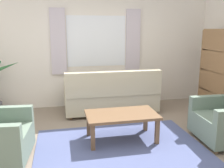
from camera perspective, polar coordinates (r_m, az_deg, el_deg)
The scene contains 7 objects.
ground_plane at distance 3.84m, azimuth 1.77°, elevation -14.18°, with size 6.24×6.24×0.00m, color gray.
wall_back at distance 5.66m, azimuth -3.64°, elevation 8.25°, with size 5.32×0.12×2.60m, color silver.
window_with_curtains at distance 5.57m, azimuth -3.53°, elevation 9.73°, with size 1.98×0.07×1.40m.
area_rug at distance 3.83m, azimuth 1.77°, elevation -14.10°, with size 2.45×1.69×0.01m, color #4C5684.
couch at distance 5.17m, azimuth -0.16°, elevation -2.65°, with size 1.90×0.82×0.92m.
coffee_table at distance 3.91m, azimuth 2.22°, elevation -7.54°, with size 1.10×0.64×0.44m.
bookshelf at distance 5.55m, azimuth 23.09°, elevation 2.93°, with size 0.30×0.94×1.72m.
Camera 1 is at (-0.82, -3.32, 1.73)m, focal length 39.92 mm.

